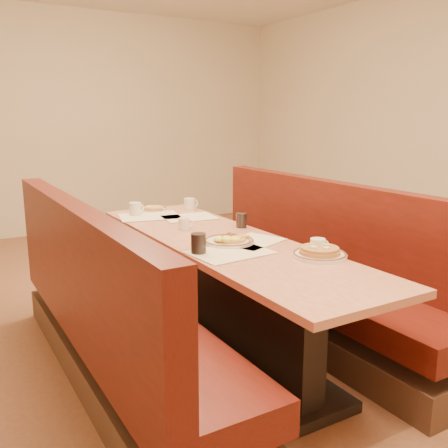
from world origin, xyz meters
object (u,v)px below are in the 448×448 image
coffee_mug_b (184,224)px  coffee_mug_a (318,246)px  soda_tumbler_mid (241,220)px  coffee_mug_d (136,209)px  coffee_mug_c (190,204)px  diner_table (224,298)px  booth_right (313,280)px  eggs_plate (229,241)px  pancake_plate (320,253)px  soda_tumbler_near (199,244)px  booth_left (111,324)px

coffee_mug_b → coffee_mug_a: bearing=-44.7°
soda_tumbler_mid → coffee_mug_d: bearing=121.4°
coffee_mug_c → coffee_mug_b: bearing=-120.7°
diner_table → coffee_mug_d: size_ratio=19.62×
coffee_mug_a → coffee_mug_b: (-0.37, 0.92, -0.01)m
booth_right → eggs_plate: booth_right is taller
coffee_mug_a → soda_tumbler_mid: (-0.00, 0.78, 0.00)m
pancake_plate → booth_right: bearing=50.9°
coffee_mug_d → soda_tumbler_near: (-0.09, -1.21, 0.01)m
eggs_plate → coffee_mug_d: 1.12m
booth_left → booth_right: same height
coffee_mug_a → coffee_mug_d: size_ratio=0.92×
diner_table → coffee_mug_b: (-0.08, 0.37, 0.42)m
soda_tumbler_near → booth_right: bearing=11.3°
booth_right → coffee_mug_c: size_ratio=20.22×
booth_right → coffee_mug_d: booth_right is taller
coffee_mug_c → coffee_mug_a: bearing=-90.5°
pancake_plate → coffee_mug_d: 1.66m
pancake_plate → soda_tumbler_mid: 0.83m
booth_left → soda_tumbler_near: (0.45, -0.20, 0.45)m
booth_right → soda_tumbler_near: bearing=-168.7°
diner_table → booth_left: bearing=180.0°
pancake_plate → coffee_mug_b: (-0.34, 0.96, 0.02)m
diner_table → coffee_mug_d: coffee_mug_d is taller
booth_right → coffee_mug_a: (-0.45, -0.54, 0.43)m
booth_left → booth_right: size_ratio=1.00×
soda_tumbler_mid → diner_table: bearing=-139.5°
diner_table → eggs_plate: eggs_plate is taller
booth_left → eggs_plate: booth_left is taller
soda_tumbler_mid → coffee_mug_a: bearing=-89.7°
coffee_mug_d → soda_tumbler_mid: bearing=-75.0°
booth_left → coffee_mug_a: bearing=-28.1°
booth_left → booth_right: 1.46m
soda_tumbler_near → soda_tumbler_mid: 0.71m
pancake_plate → soda_tumbler_near: (-0.53, 0.39, 0.03)m
eggs_plate → soda_tumbler_near: soda_tumbler_near is taller
diner_table → eggs_plate: (-0.02, -0.09, 0.39)m
coffee_mug_a → soda_tumbler_mid: size_ratio=1.17×
coffee_mug_a → coffee_mug_d: (-0.47, 1.55, 0.00)m
coffee_mug_a → eggs_plate: bearing=128.7°
booth_right → coffee_mug_a: bearing=-129.7°
coffee_mug_d → booth_right: bearing=-63.9°
coffee_mug_a → soda_tumbler_mid: 0.78m
booth_right → diner_table: bearing=180.0°
booth_right → coffee_mug_b: (-0.82, 0.37, 0.43)m
coffee_mug_b → coffee_mug_d: coffee_mug_d is taller
booth_left → coffee_mug_d: bearing=61.7°
diner_table → soda_tumbler_mid: (0.28, 0.24, 0.43)m
booth_left → soda_tumbler_mid: booth_left is taller
booth_left → pancake_plate: (0.99, -0.59, 0.41)m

